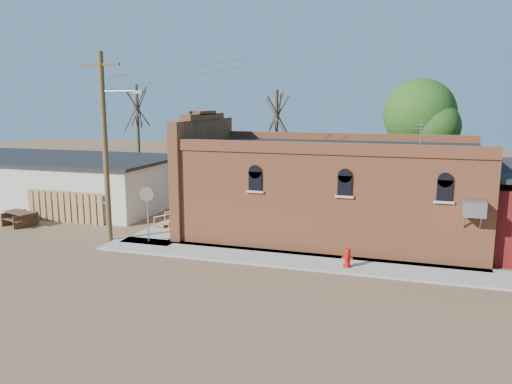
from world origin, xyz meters
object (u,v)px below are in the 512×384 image
(stop_sign, at_px, (147,199))
(picnic_table, at_px, (20,216))
(brick_bar, at_px, (326,190))
(trash_barrel, at_px, (200,216))
(utility_pole, at_px, (106,144))
(fire_hydrant, at_px, (347,258))

(stop_sign, relative_size, picnic_table, 1.21)
(brick_bar, height_order, stop_sign, brick_bar)
(stop_sign, bearing_deg, picnic_table, -176.30)
(stop_sign, bearing_deg, trash_barrel, 86.00)
(picnic_table, bearing_deg, trash_barrel, 35.44)
(brick_bar, xyz_separation_m, stop_sign, (-7.91, -3.96, -0.20))
(brick_bar, bearing_deg, utility_pole, -156.31)
(utility_pole, xyz_separation_m, stop_sign, (1.88, 0.34, -2.63))
(fire_hydrant, relative_size, stop_sign, 0.29)
(brick_bar, distance_m, stop_sign, 8.84)
(stop_sign, bearing_deg, brick_bar, 36.41)
(trash_barrel, distance_m, picnic_table, 9.89)
(brick_bar, relative_size, fire_hydrant, 20.82)
(fire_hydrant, bearing_deg, utility_pole, -159.63)
(fire_hydrant, height_order, stop_sign, stop_sign)
(stop_sign, relative_size, trash_barrel, 2.98)
(trash_barrel, xyz_separation_m, picnic_table, (-9.42, -3.01, -0.02))
(trash_barrel, bearing_deg, brick_bar, 0.37)
(utility_pole, distance_m, fire_hydrant, 12.32)
(trash_barrel, height_order, picnic_table, trash_barrel)
(utility_pole, bearing_deg, fire_hydrant, -3.20)
(fire_hydrant, bearing_deg, stop_sign, -162.23)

